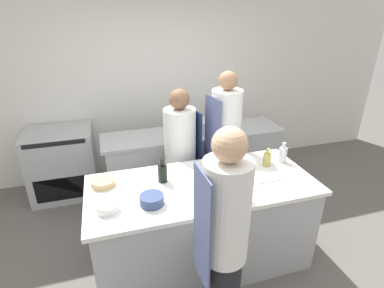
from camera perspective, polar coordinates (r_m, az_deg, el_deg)
name	(u,v)px	position (r m, az deg, el deg)	size (l,w,h in m)	color
ground_plane	(201,258)	(3.38, 1.82, -20.82)	(16.00, 16.00, 0.00)	#605B56
wall_back	(158,83)	(4.57, -6.54, 11.54)	(8.00, 0.06, 2.80)	silver
prep_counter	(202,223)	(3.07, 1.93, -14.75)	(2.12, 0.94, 0.92)	#A8AAAF
pass_counter	(194,162)	(4.15, 0.33, -3.52)	(2.40, 0.60, 0.92)	#A8AAAF
oven_range	(63,163)	(4.48, -23.39, -3.33)	(0.85, 0.69, 0.94)	#A8AAAF
chef_at_prep_near	(224,245)	(2.19, 6.03, -18.62)	(0.34, 0.32, 1.78)	black
chef_at_stove	(181,158)	(3.48, -2.18, -2.70)	(0.40, 0.38, 1.63)	black
chef_at_pass_far	(225,148)	(3.51, 6.22, -0.84)	(0.38, 0.36, 1.81)	black
bottle_olive_oil	(283,154)	(3.29, 16.91, -1.89)	(0.08, 0.08, 0.22)	silver
bottle_vinegar	(267,159)	(3.17, 14.10, -2.77)	(0.08, 0.08, 0.19)	#B2A84C
bottle_wine	(163,173)	(2.81, -5.63, -5.47)	(0.09, 0.09, 0.23)	black
bottle_cooking_oil	(206,172)	(2.77, 2.69, -5.30)	(0.09, 0.09, 0.28)	#2D5175
bottle_sauce	(240,184)	(2.60, 9.10, -7.57)	(0.07, 0.07, 0.30)	#5B2319
bowl_mixing_large	(228,167)	(3.06, 6.88, -4.28)	(0.21, 0.21, 0.05)	navy
bowl_prep_small	(107,207)	(2.54, -15.84, -11.49)	(0.18, 0.18, 0.07)	white
bowl_ceramic_blue	(152,200)	(2.53, -7.66, -10.48)	(0.20, 0.20, 0.08)	navy
bowl_wooden_salad	(103,182)	(2.88, -16.59, -7.01)	(0.22, 0.22, 0.06)	tan
cup	(235,155)	(3.26, 8.28, -2.13)	(0.08, 0.08, 0.08)	#33477F
cutting_board	(264,177)	(2.98, 13.62, -6.10)	(0.32, 0.19, 0.01)	white
stockpot	(200,126)	(3.93, 1.61, 3.47)	(0.30, 0.30, 0.16)	#A8AAAF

